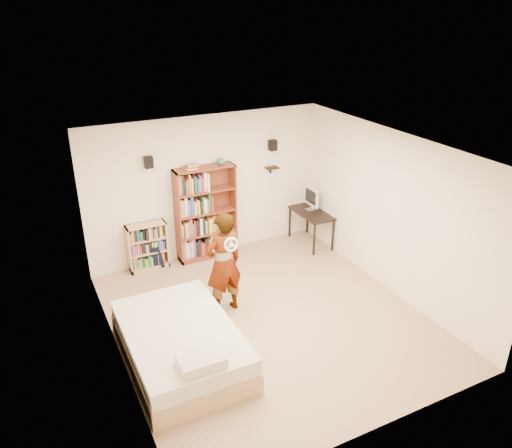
{
  "coord_description": "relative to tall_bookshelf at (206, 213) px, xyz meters",
  "views": [
    {
      "loc": [
        -3.06,
        -5.7,
        4.55
      ],
      "look_at": [
        0.09,
        0.6,
        1.35
      ],
      "focal_mm": 35.0,
      "sensor_mm": 36.0,
      "label": 1
    }
  ],
  "objects": [
    {
      "name": "ground",
      "position": [
        0.08,
        -2.34,
        -0.9
      ],
      "size": [
        4.5,
        5.0,
        0.01
      ],
      "primitive_type": "cube",
      "color": "tan",
      "rests_on": "ground"
    },
    {
      "name": "room_shell",
      "position": [
        0.08,
        -2.34,
        0.87
      ],
      "size": [
        4.52,
        5.02,
        2.71
      ],
      "color": "white",
      "rests_on": "ground"
    },
    {
      "name": "crown_molding",
      "position": [
        0.08,
        -2.34,
        1.77
      ],
      "size": [
        4.5,
        5.0,
        0.06
      ],
      "color": "silver",
      "rests_on": "room_shell"
    },
    {
      "name": "speaker_left",
      "position": [
        -0.97,
        0.06,
        1.1
      ],
      "size": [
        0.14,
        0.12,
        0.2
      ],
      "primitive_type": "cube",
      "color": "black",
      "rests_on": "room_shell"
    },
    {
      "name": "speaker_right",
      "position": [
        1.43,
        0.06,
        1.1
      ],
      "size": [
        0.14,
        0.12,
        0.2
      ],
      "primitive_type": "cube",
      "color": "black",
      "rests_on": "room_shell"
    },
    {
      "name": "wall_shelf",
      "position": [
        1.43,
        0.07,
        0.65
      ],
      "size": [
        0.25,
        0.16,
        0.02
      ],
      "primitive_type": "cube",
      "color": "black",
      "rests_on": "room_shell"
    },
    {
      "name": "tall_bookshelf",
      "position": [
        0.0,
        0.0,
        0.0
      ],
      "size": [
        1.13,
        0.33,
        1.79
      ],
      "primitive_type": null,
      "color": "brown",
      "rests_on": "ground"
    },
    {
      "name": "low_bookshelf",
      "position": [
        -1.14,
        0.03,
        -0.45
      ],
      "size": [
        0.71,
        0.27,
        0.89
      ],
      "primitive_type": null,
      "color": "tan",
      "rests_on": "ground"
    },
    {
      "name": "computer_desk",
      "position": [
        2.06,
        -0.42,
        -0.55
      ],
      "size": [
        0.5,
        1.0,
        0.68
      ],
      "primitive_type": null,
      "color": "black",
      "rests_on": "ground"
    },
    {
      "name": "imac",
      "position": [
        2.1,
        -0.3,
        0.02
      ],
      "size": [
        0.13,
        0.46,
        0.45
      ],
      "primitive_type": null,
      "rotation": [
        0.0,
        0.0,
        -0.09
      ],
      "color": "silver",
      "rests_on": "computer_desk"
    },
    {
      "name": "daybed",
      "position": [
        -1.44,
        -2.66,
        -0.57
      ],
      "size": [
        1.42,
        2.19,
        0.65
      ],
      "primitive_type": null,
      "color": "beige",
      "rests_on": "ground"
    },
    {
      "name": "person",
      "position": [
        -0.43,
        -1.82,
        -0.05
      ],
      "size": [
        0.65,
        0.47,
        1.68
      ],
      "primitive_type": "imported",
      "rotation": [
        0.0,
        0.0,
        3.25
      ],
      "color": "black",
      "rests_on": "ground"
    },
    {
      "name": "wii_wheel",
      "position": [
        -0.43,
        -2.14,
        0.41
      ],
      "size": [
        0.22,
        0.08,
        0.23
      ],
      "primitive_type": "torus",
      "rotation": [
        1.36,
        0.0,
        0.0
      ],
      "color": "silver",
      "rests_on": "person"
    },
    {
      "name": "navy_bag",
      "position": [
        -1.04,
        0.01,
        -0.67
      ],
      "size": [
        0.37,
        0.29,
        0.44
      ],
      "primitive_type": null,
      "rotation": [
        0.0,
        0.0,
        -0.27
      ],
      "color": "black",
      "rests_on": "ground"
    }
  ]
}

